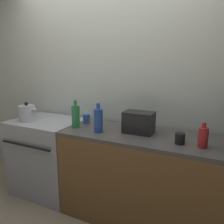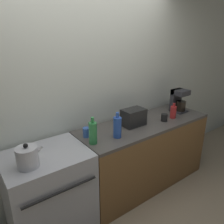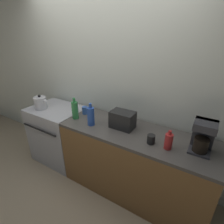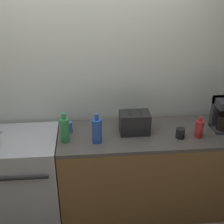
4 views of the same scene
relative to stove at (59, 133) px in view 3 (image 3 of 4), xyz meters
The scene contains 12 objects.
ground_plane 0.86m from the stove, 25.10° to the right, with size 12.00×12.00×0.00m, color tan.
wall_back 1.13m from the stove, 29.39° to the left, with size 8.00×0.05×2.60m.
stove is the anchor object (origin of this frame).
counter_block 1.30m from the stove, ahead, with size 1.80×0.63×0.90m.
kettle 0.57m from the stove, 148.66° to the right, with size 0.23×0.18×0.22m.
toaster 1.25m from the stove, ahead, with size 0.28×0.19×0.20m.
coffee_maker 2.07m from the stove, ahead, with size 0.19×0.20×0.32m.
bottle_red 1.79m from the stove, ahead, with size 0.08×0.08×0.20m.
bottle_blue 0.95m from the stove, ahead, with size 0.09×0.09×0.28m.
bottle_green 0.74m from the stove, ahead, with size 0.08×0.08×0.29m.
cup_black 1.61m from the stove, ahead, with size 0.08×0.08×0.10m.
cup_blue 0.71m from the stove, 10.04° to the left, with size 0.08×0.08×0.11m.
Camera 3 is at (1.31, -1.29, 1.96)m, focal length 28.00 mm.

